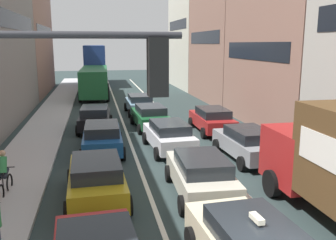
{
  "coord_description": "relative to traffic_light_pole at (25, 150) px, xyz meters",
  "views": [
    {
      "loc": [
        -3.44,
        -5.32,
        5.28
      ],
      "look_at": [
        0.0,
        12.0,
        1.6
      ],
      "focal_mm": 39.23,
      "sensor_mm": 36.0,
      "label": 1
    }
  ],
  "objects": [
    {
      "name": "building_row_right",
      "position": [
        14.35,
        23.01,
        2.02
      ],
      "size": [
        7.2,
        43.9,
        13.85
      ],
      "rotation": [
        0.0,
        0.0,
        -1.57
      ],
      "color": "beige",
      "rests_on": "ground"
    },
    {
      "name": "lane_stripe_left",
      "position": [
        2.75,
        20.05,
        -3.81
      ],
      "size": [
        0.16,
        60.0,
        0.01
      ],
      "primitive_type": "cube",
      "color": "silver",
      "rests_on": "ground"
    },
    {
      "name": "sedan_centre_lane_fifth",
      "position": [
        4.27,
        22.29,
        -3.02
      ],
      "size": [
        2.11,
        4.33,
        1.49
      ],
      "rotation": [
        0.0,
        0.0,
        1.59
      ],
      "color": "#759EB7",
      "rests_on": "ground"
    },
    {
      "name": "sedan_centre_lane_second",
      "position": [
        4.53,
        6.5,
        -3.02
      ],
      "size": [
        2.23,
        4.38,
        1.49
      ],
      "rotation": [
        0.0,
        0.0,
        1.52
      ],
      "color": "beige",
      "rests_on": "ground"
    },
    {
      "name": "bus_mid_queue_primary",
      "position": [
        0.95,
        32.02,
        -2.06
      ],
      "size": [
        3.03,
        10.57,
        2.9
      ],
      "rotation": [
        0.0,
        0.0,
        1.54
      ],
      "color": "#1E6033",
      "rests_on": "ground"
    },
    {
      "name": "sedan_right_lane_behind_truck",
      "position": [
        7.8,
        10.05,
        -3.02
      ],
      "size": [
        2.21,
        4.37,
        1.49
      ],
      "rotation": [
        0.0,
        0.0,
        1.61
      ],
      "color": "gray",
      "rests_on": "ground"
    },
    {
      "name": "cyclist_on_sidewalk",
      "position": [
        -2.21,
        7.58,
        -2.97
      ],
      "size": [
        0.5,
        1.73,
        1.72
      ],
      "rotation": [
        0.0,
        0.0,
        1.52
      ],
      "color": "black",
      "rests_on": "ground"
    },
    {
      "name": "sedan_left_lane_third",
      "position": [
        1.24,
        12.43,
        -3.02
      ],
      "size": [
        2.12,
        4.33,
        1.49
      ],
      "rotation": [
        0.0,
        0.0,
        1.55
      ],
      "color": "#194C8C",
      "rests_on": "ground"
    },
    {
      "name": "hatchback_centre_lane_third",
      "position": [
        4.52,
        12.16,
        -3.02
      ],
      "size": [
        2.26,
        4.39,
        1.49
      ],
      "rotation": [
        0.0,
        0.0,
        1.63
      ],
      "color": "silver",
      "rests_on": "ground"
    },
    {
      "name": "sidewalk_left",
      "position": [
        -2.25,
        20.05,
        -3.75
      ],
      "size": [
        2.6,
        64.0,
        0.14
      ],
      "primitive_type": "cube",
      "color": "#B9B9B9",
      "rests_on": "ground"
    },
    {
      "name": "wagon_left_lane_second",
      "position": [
        0.92,
        6.83,
        -3.02
      ],
      "size": [
        2.16,
        4.35,
        1.49
      ],
      "rotation": [
        0.0,
        0.0,
        1.6
      ],
      "color": "#B29319",
      "rests_on": "ground"
    },
    {
      "name": "wagon_right_lane_far",
      "position": [
        7.86,
        15.51,
        -3.02
      ],
      "size": [
        2.1,
        4.32,
        1.49
      ],
      "rotation": [
        0.0,
        0.0,
        1.56
      ],
      "color": "#A51E1E",
      "rests_on": "ground"
    },
    {
      "name": "sedan_left_lane_fourth",
      "position": [
        0.91,
        17.5,
        -3.02
      ],
      "size": [
        2.28,
        4.4,
        1.49
      ],
      "rotation": [
        0.0,
        0.0,
        1.51
      ],
      "color": "black",
      "rests_on": "ground"
    },
    {
      "name": "traffic_light_pole",
      "position": [
        0.0,
        0.0,
        0.0
      ],
      "size": [
        3.58,
        0.38,
        5.5
      ],
      "color": "#2D2D33",
      "rests_on": "ground"
    },
    {
      "name": "lane_stripe_right",
      "position": [
        6.15,
        20.05,
        -3.81
      ],
      "size": [
        0.16,
        60.0,
        0.01
      ],
      "primitive_type": "cube",
      "color": "silver",
      "rests_on": "ground"
    },
    {
      "name": "bus_far_queue_secondary",
      "position": [
        1.02,
        43.82,
        -0.99
      ],
      "size": [
        2.82,
        10.5,
        5.06
      ],
      "rotation": [
        0.0,
        0.0,
        1.57
      ],
      "color": "navy",
      "rests_on": "ground"
    },
    {
      "name": "coupe_centre_lane_fourth",
      "position": [
        4.33,
        17.24,
        -3.02
      ],
      "size": [
        2.24,
        4.39,
        1.49
      ],
      "rotation": [
        0.0,
        0.0,
        1.62
      ],
      "color": "#19592D",
      "rests_on": "ground"
    }
  ]
}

